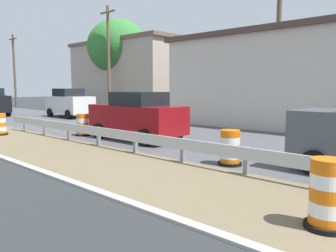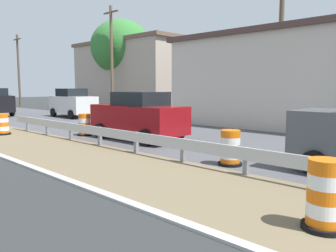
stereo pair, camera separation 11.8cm
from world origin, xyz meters
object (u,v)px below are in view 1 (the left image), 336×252
object	(u,v)px
traffic_barrel_close	(230,149)
traffic_barrel_mid	(83,126)
car_distant_a	(70,103)
traffic_barrel_nearest	(327,197)
utility_pole_far	(14,69)
car_lead_near_lane	(137,116)
utility_pole_near	(278,34)
utility_pole_mid	(109,59)
traffic_barrel_far	(0,126)

from	to	relation	value
traffic_barrel_close	traffic_barrel_mid	world-z (taller)	traffic_barrel_close
traffic_barrel_close	car_distant_a	bearing A→B (deg)	73.32
traffic_barrel_nearest	utility_pole_far	world-z (taller)	utility_pole_far
car_lead_near_lane	traffic_barrel_close	bearing A→B (deg)	166.34
traffic_barrel_mid	car_lead_near_lane	bearing A→B (deg)	-71.63
utility_pole_near	utility_pole_far	distance (m)	31.53
traffic_barrel_close	utility_pole_mid	bearing A→B (deg)	62.88
traffic_barrel_far	traffic_barrel_nearest	bearing A→B (deg)	-92.38
traffic_barrel_nearest	traffic_barrel_far	distance (m)	14.48
traffic_barrel_far	utility_pole_near	xyz separation A→B (m)	(10.15, -8.52, 4.32)
traffic_barrel_close	traffic_barrel_mid	bearing A→B (deg)	87.04
traffic_barrel_nearest	utility_pole_mid	size ratio (longest dim) A/B	0.13
car_lead_near_lane	utility_pole_near	bearing A→B (deg)	-112.95
traffic_barrel_nearest	car_lead_near_lane	xyz separation A→B (m)	(3.97, 8.82, 0.50)
traffic_barrel_close	traffic_barrel_far	xyz separation A→B (m)	(-2.06, 11.03, -0.01)
traffic_barrel_mid	car_distant_a	world-z (taller)	car_distant_a
traffic_barrel_close	utility_pole_far	size ratio (longest dim) A/B	0.12
traffic_barrel_far	car_distant_a	bearing A→B (deg)	39.67
traffic_barrel_close	car_distant_a	xyz separation A→B (m)	(5.08, 16.95, 0.60)
utility_pole_far	utility_pole_mid	bearing A→B (deg)	-88.79
traffic_barrel_close	utility_pole_far	world-z (taller)	utility_pole_far
car_distant_a	traffic_barrel_mid	bearing A→B (deg)	-25.59
car_lead_near_lane	utility_pole_mid	world-z (taller)	utility_pole_mid
utility_pole_far	traffic_barrel_close	bearing A→B (deg)	-103.77
utility_pole_near	utility_pole_mid	world-z (taller)	utility_pole_near
traffic_barrel_mid	traffic_barrel_nearest	bearing A→B (deg)	-104.98
traffic_barrel_nearest	car_lead_near_lane	size ratio (longest dim) A/B	0.25
utility_pole_near	utility_pole_far	xyz separation A→B (m)	(0.25, 31.52, -0.56)
traffic_barrel_mid	car_distant_a	distance (m)	10.06
traffic_barrel_nearest	utility_pole_far	distance (m)	39.23
utility_pole_mid	utility_pole_near	bearing A→B (deg)	-92.42
traffic_barrel_far	traffic_barrel_close	bearing A→B (deg)	-79.42
traffic_barrel_nearest	car_distant_a	distance (m)	21.82
traffic_barrel_mid	car_distant_a	size ratio (longest dim) A/B	0.24
traffic_barrel_nearest	car_distant_a	size ratio (longest dim) A/B	0.26
car_lead_near_lane	utility_pole_far	size ratio (longest dim) A/B	0.54
traffic_barrel_mid	utility_pole_mid	xyz separation A→B (m)	(8.28, 8.93, 4.00)
traffic_barrel_close	utility_pole_near	world-z (taller)	utility_pole_near
utility_pole_far	traffic_barrel_nearest	bearing A→B (deg)	-106.36
traffic_barrel_close	utility_pole_mid	size ratio (longest dim) A/B	0.12
utility_pole_mid	car_distant_a	bearing A→B (deg)	-179.38
traffic_barrel_mid	utility_pole_mid	bearing A→B (deg)	47.16
traffic_barrel_far	car_lead_near_lane	xyz separation A→B (m)	(3.36, -5.65, 0.56)
traffic_barrel_nearest	utility_pole_near	world-z (taller)	utility_pole_near
utility_pole_mid	utility_pole_far	world-z (taller)	utility_pole_mid
traffic_barrel_mid	utility_pole_near	world-z (taller)	utility_pole_near
utility_pole_far	traffic_barrel_far	bearing A→B (deg)	-114.32
traffic_barrel_close	car_lead_near_lane	size ratio (longest dim) A/B	0.23
traffic_barrel_far	utility_pole_mid	size ratio (longest dim) A/B	0.11
car_distant_a	utility_pole_far	world-z (taller)	utility_pole_far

